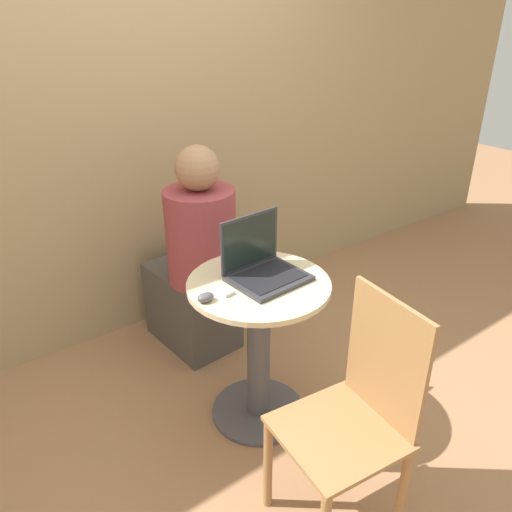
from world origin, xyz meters
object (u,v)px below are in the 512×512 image
at_px(laptop, 262,266).
at_px(cell_phone, 224,291).
at_px(chair_empty, 354,418).
at_px(person_seated, 196,269).

xyz_separation_m(laptop, cell_phone, (-0.21, -0.01, -0.05)).
bearing_deg(chair_empty, cell_phone, 100.47).
distance_m(laptop, chair_empty, 0.74).
distance_m(cell_phone, person_seated, 0.73).
relative_size(cell_phone, person_seated, 0.08).
relative_size(laptop, person_seated, 0.27).
xyz_separation_m(laptop, chair_empty, (-0.09, -0.67, -0.31)).
bearing_deg(cell_phone, laptop, 3.36).
bearing_deg(person_seated, cell_phone, -109.78).
relative_size(laptop, cell_phone, 3.51).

